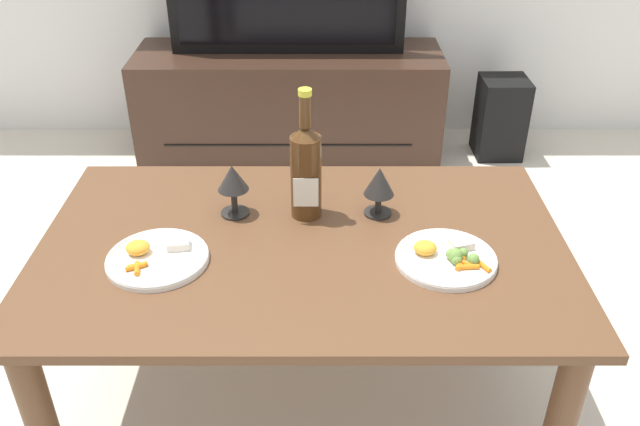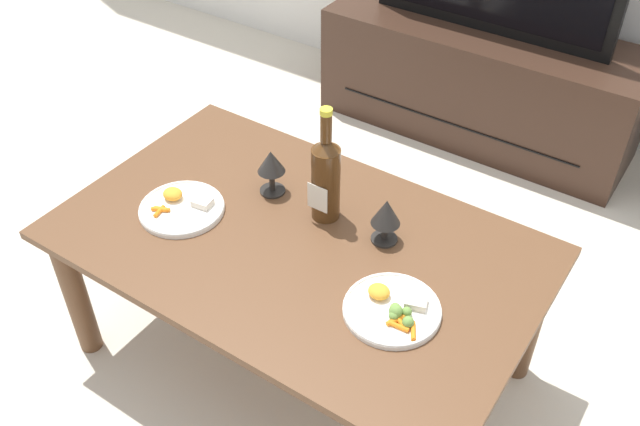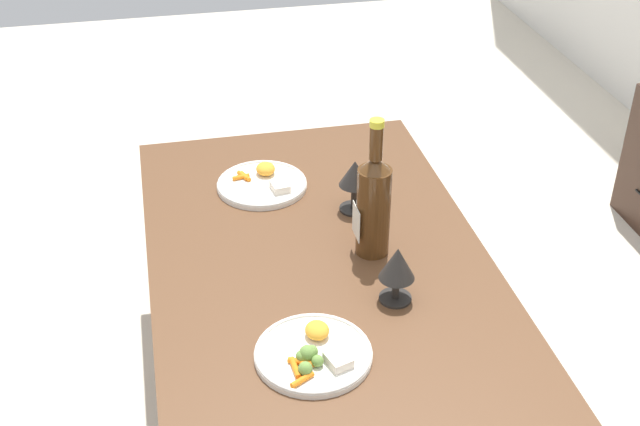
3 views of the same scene
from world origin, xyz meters
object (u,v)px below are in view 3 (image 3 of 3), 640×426
at_px(dining_table, 319,282).
at_px(dinner_plate_right, 314,353).
at_px(wine_bottle, 374,202).
at_px(goblet_left, 355,176).
at_px(goblet_right, 397,266).
at_px(dinner_plate_left, 263,183).

xyz_separation_m(dining_table, dinner_plate_right, (0.34, -0.08, 0.09)).
relative_size(dining_table, wine_bottle, 3.74).
relative_size(wine_bottle, goblet_left, 2.45).
bearing_deg(goblet_right, goblet_left, 180.00).
height_order(wine_bottle, goblet_left, wine_bottle).
bearing_deg(wine_bottle, dinner_plate_right, -32.25).
height_order(wine_bottle, dinner_plate_left, wine_bottle).
bearing_deg(dinner_plate_right, goblet_right, 124.39).
bearing_deg(dinner_plate_left, goblet_left, 52.67).
bearing_deg(dinner_plate_right, dining_table, 166.43).
bearing_deg(dinner_plate_left, wine_bottle, 30.89).
relative_size(wine_bottle, dinner_plate_left, 1.44).
xyz_separation_m(wine_bottle, dinner_plate_right, (0.34, -0.21, -0.13)).
xyz_separation_m(dining_table, wine_bottle, (0.01, 0.13, 0.22)).
height_order(dining_table, dinner_plate_left, dinner_plate_left).
xyz_separation_m(goblet_right, dinner_plate_left, (-0.54, -0.21, -0.08)).
relative_size(dining_table, goblet_left, 9.14).
xyz_separation_m(dining_table, dinner_plate_left, (-0.34, -0.08, 0.09)).
bearing_deg(goblet_left, dining_table, -36.08).
relative_size(goblet_right, dinner_plate_left, 0.56).
distance_m(goblet_right, dinner_plate_left, 0.59).
bearing_deg(goblet_right, dinner_plate_left, -158.45).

